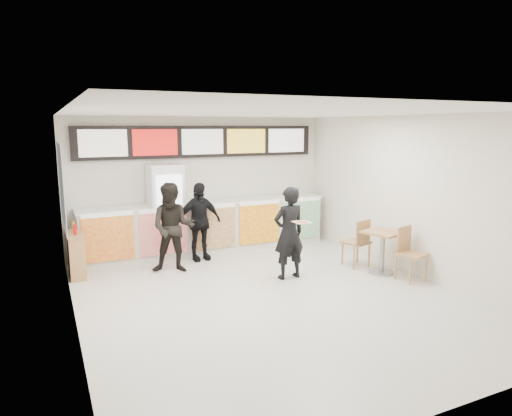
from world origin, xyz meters
TOP-DOWN VIEW (x-y plane):
  - floor at (0.00, 0.00)m, footprint 7.00×7.00m
  - ceiling at (0.00, 0.00)m, footprint 7.00×7.00m
  - wall_back at (0.00, 3.50)m, footprint 6.00×0.00m
  - wall_left at (-3.00, 0.00)m, footprint 0.00×7.00m
  - wall_right at (3.00, 0.00)m, footprint 0.00×7.00m
  - service_counter at (0.00, 3.09)m, footprint 5.56×0.77m
  - menu_board at (0.00, 3.41)m, footprint 5.50×0.14m
  - drinks_fridge at (-0.93, 3.11)m, footprint 0.70×0.67m
  - mirror_panel at (-2.99, 2.45)m, footprint 0.01×2.00m
  - customer_main at (0.73, 0.71)m, footprint 0.64×0.44m
  - customer_left at (-1.10, 1.99)m, footprint 1.03×0.92m
  - customer_mid at (-0.39, 2.55)m, footprint 0.99×0.47m
  - pizza_slice at (0.73, 0.26)m, footprint 0.36×0.36m
  - cafe_table at (2.50, 0.20)m, footprint 0.94×1.73m
  - condiment_ledge at (-2.82, 2.47)m, footprint 0.31×0.76m

SIDE VIEW (x-z plane):
  - floor at x=0.00m, z-range 0.00..0.00m
  - condiment_ledge at x=-2.82m, z-range -0.07..0.94m
  - cafe_table at x=2.50m, z-range 0.08..1.06m
  - service_counter at x=0.00m, z-range 0.00..1.14m
  - customer_mid at x=-0.39m, z-range 0.00..1.65m
  - customer_main at x=0.73m, z-range 0.00..1.72m
  - customer_left at x=-1.10m, z-range 0.00..1.74m
  - drinks_fridge at x=-0.93m, z-range 0.00..2.00m
  - pizza_slice at x=0.73m, z-range 1.15..1.17m
  - wall_back at x=0.00m, z-range -1.50..4.50m
  - wall_left at x=-3.00m, z-range -2.00..5.00m
  - wall_right at x=3.00m, z-range -2.00..5.00m
  - mirror_panel at x=-2.99m, z-range 1.00..2.50m
  - menu_board at x=0.00m, z-range 2.10..2.80m
  - ceiling at x=0.00m, z-range 3.00..3.00m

